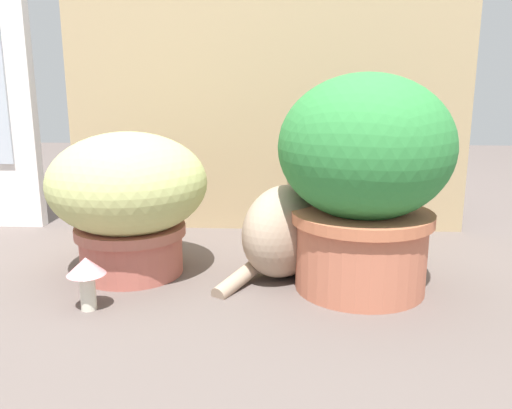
# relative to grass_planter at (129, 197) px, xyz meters

# --- Properties ---
(ground_plane) EXTENTS (6.00, 6.00, 0.00)m
(ground_plane) POSITION_rel_grass_planter_xyz_m (0.24, -0.15, -0.19)
(ground_plane) COLOR #5C504C
(cardboard_backdrop) EXTENTS (1.23, 0.03, 0.77)m
(cardboard_backdrop) POSITION_rel_grass_planter_xyz_m (0.31, 0.43, 0.20)
(cardboard_backdrop) COLOR tan
(cardboard_backdrop) RESTS_ON ground
(grass_planter) EXTENTS (0.37, 0.37, 0.34)m
(grass_planter) POSITION_rel_grass_planter_xyz_m (0.00, 0.00, 0.00)
(grass_planter) COLOR #B55E51
(grass_planter) RESTS_ON ground
(leafy_planter) EXTENTS (0.37, 0.37, 0.48)m
(leafy_planter) POSITION_rel_grass_planter_xyz_m (0.54, -0.06, 0.07)
(leafy_planter) COLOR #BC694E
(leafy_planter) RESTS_ON ground
(cat) EXTENTS (0.30, 0.34, 0.32)m
(cat) POSITION_rel_grass_planter_xyz_m (0.38, 0.02, -0.07)
(cat) COLOR tan
(cat) RESTS_ON ground
(mushroom_ornament_pink) EXTENTS (0.08, 0.08, 0.11)m
(mushroom_ornament_pink) POSITION_rel_grass_planter_xyz_m (-0.03, -0.21, -0.11)
(mushroom_ornament_pink) COLOR silver
(mushroom_ornament_pink) RESTS_ON ground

